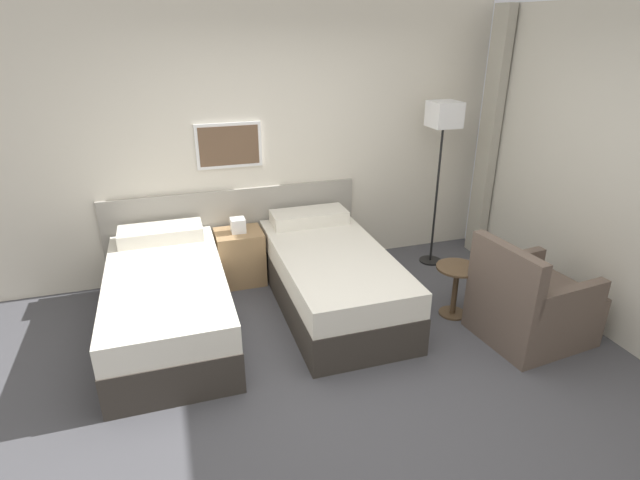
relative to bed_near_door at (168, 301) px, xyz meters
The scene contains 8 objects.
ground_plane 1.68m from the bed_near_door, 42.46° to the right, with size 16.00×16.00×0.00m, color #47474C.
wall_headboard 1.87m from the bed_near_door, 40.76° to the left, with size 10.00×0.10×2.70m.
bed_near_door is the anchor object (origin of this frame).
bed_near_window 1.46m from the bed_near_door, ahead, with size 0.96×1.95×0.69m.
nightstand 1.03m from the bed_near_door, 44.70° to the left, with size 0.46×0.39×0.69m.
floor_lamp 3.13m from the bed_near_door, 11.00° to the left, with size 0.29×0.29×1.75m.
side_table 2.52m from the bed_near_door, 11.47° to the right, with size 0.38×0.38×0.48m.
armchair 3.04m from the bed_near_door, 19.18° to the right, with size 0.91×0.82×0.89m.
Camera 1 is at (-1.10, -2.77, 2.45)m, focal length 28.00 mm.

